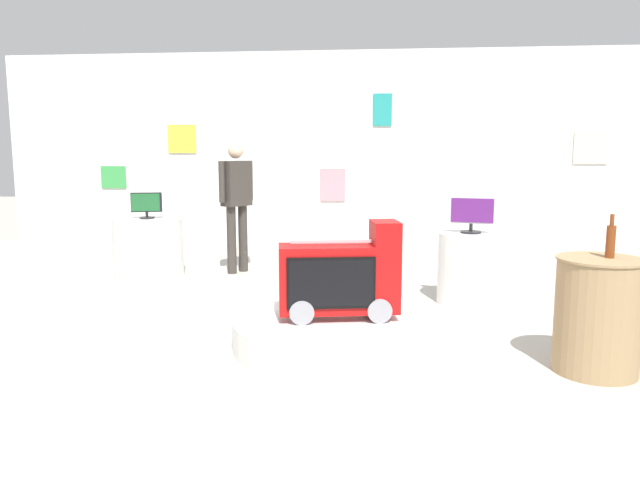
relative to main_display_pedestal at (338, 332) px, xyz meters
The scene contains 11 objects.
ground_plane 0.39m from the main_display_pedestal, 16.64° to the left, with size 30.00×30.00×0.00m, color #B2ADA3.
back_wall_display 5.59m from the main_display_pedestal, 86.27° to the left, with size 12.99×0.13×3.21m.
main_display_pedestal is the anchor object (origin of this frame).
novelty_firetruck_tv 0.44m from the main_display_pedestal, ahead, with size 1.00×0.53×0.79m.
display_pedestal_left_rear 3.65m from the main_display_pedestal, 135.68° to the left, with size 0.87×0.87×0.74m, color silver.
tv_on_left_rear 3.72m from the main_display_pedestal, 135.74° to the left, with size 0.38×0.18×0.33m.
display_pedestal_center_rear 2.03m from the main_display_pedestal, 51.23° to the left, with size 0.66×0.66×0.74m, color silver.
tv_on_center_rear 2.17m from the main_display_pedestal, 51.14° to the left, with size 0.46×0.21×0.38m.
side_table_round 1.94m from the main_display_pedestal, 10.98° to the right, with size 0.61×0.61×0.84m.
bottle_on_side_table 2.15m from the main_display_pedestal, 10.16° to the right, with size 0.06×0.06×0.31m.
shopper_browsing_near_truck 3.41m from the main_display_pedestal, 117.85° to the left, with size 0.38×0.48×1.69m.
Camera 1 is at (-0.02, -4.81, 1.59)m, focal length 33.65 mm.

